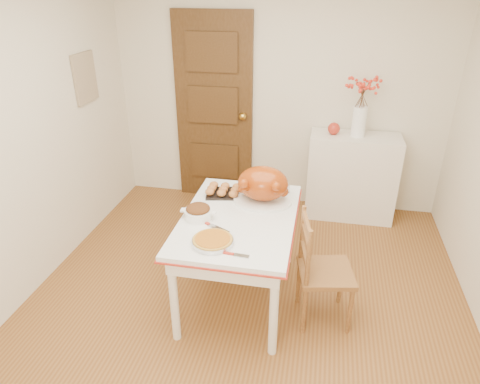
% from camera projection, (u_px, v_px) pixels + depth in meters
% --- Properties ---
extents(floor, '(3.50, 4.00, 0.00)m').
position_uv_depth(floor, '(242.00, 315.00, 3.32)').
color(floor, brown).
rests_on(floor, ground).
extents(wall_back, '(3.50, 0.00, 2.50)m').
position_uv_depth(wall_back, '(279.00, 93.00, 4.51)').
color(wall_back, beige).
rests_on(wall_back, ground).
extents(wall_left, '(0.00, 4.00, 2.50)m').
position_uv_depth(wall_left, '(2.00, 148.00, 3.07)').
color(wall_left, beige).
rests_on(wall_left, ground).
extents(door_back, '(0.85, 0.06, 2.06)m').
position_uv_depth(door_back, '(214.00, 110.00, 4.71)').
color(door_back, '#37200C').
rests_on(door_back, ground).
extents(photo_board, '(0.03, 0.35, 0.45)m').
position_uv_depth(photo_board, '(85.00, 78.00, 4.00)').
color(photo_board, tan).
rests_on(photo_board, ground).
extents(sideboard, '(0.91, 0.40, 0.91)m').
position_uv_depth(sideboard, '(351.00, 177.00, 4.53)').
color(sideboard, silver).
rests_on(sideboard, floor).
extents(kitchen_table, '(0.85, 1.24, 0.74)m').
position_uv_depth(kitchen_table, '(239.00, 258.00, 3.37)').
color(kitchen_table, silver).
rests_on(kitchen_table, floor).
extents(chair_oak, '(0.45, 0.45, 0.87)m').
position_uv_depth(chair_oak, '(326.00, 270.00, 3.12)').
color(chair_oak, olive).
rests_on(chair_oak, floor).
extents(berry_vase, '(0.32, 0.32, 0.62)m').
position_uv_depth(berry_vase, '(361.00, 105.00, 4.19)').
color(berry_vase, white).
rests_on(berry_vase, sideboard).
extents(apple, '(0.12, 0.12, 0.12)m').
position_uv_depth(apple, '(334.00, 129.00, 4.34)').
color(apple, '#AB2819').
rests_on(apple, sideboard).
extents(turkey_platter, '(0.47, 0.38, 0.29)m').
position_uv_depth(turkey_platter, '(263.00, 185.00, 3.34)').
color(turkey_platter, '#A13907').
rests_on(turkey_platter, kitchen_table).
extents(pumpkin_pie, '(0.36, 0.36, 0.06)m').
position_uv_depth(pumpkin_pie, '(213.00, 240.00, 2.86)').
color(pumpkin_pie, '#A85C15').
rests_on(pumpkin_pie, kitchen_table).
extents(stuffing_dish, '(0.32, 0.29, 0.10)m').
position_uv_depth(stuffing_dish, '(198.00, 212.00, 3.16)').
color(stuffing_dish, brown).
rests_on(stuffing_dish, kitchen_table).
extents(rolls_tray, '(0.32, 0.27, 0.07)m').
position_uv_depth(rolls_tray, '(223.00, 190.00, 3.51)').
color(rolls_tray, '#AB5E27').
rests_on(rolls_tray, kitchen_table).
extents(pie_server, '(0.20, 0.07, 0.01)m').
position_uv_depth(pie_server, '(234.00, 254.00, 2.75)').
color(pie_server, silver).
rests_on(pie_server, kitchen_table).
extents(carving_knife, '(0.28, 0.19, 0.01)m').
position_uv_depth(carving_knife, '(213.00, 226.00, 3.07)').
color(carving_knife, silver).
rests_on(carving_knife, kitchen_table).
extents(drinking_glass, '(0.08, 0.08, 0.11)m').
position_uv_depth(drinking_glass, '(256.00, 181.00, 3.63)').
color(drinking_glass, white).
rests_on(drinking_glass, kitchen_table).
extents(shaker_pair, '(0.09, 0.05, 0.08)m').
position_uv_depth(shaker_pair, '(285.00, 188.00, 3.54)').
color(shaker_pair, white).
rests_on(shaker_pair, kitchen_table).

